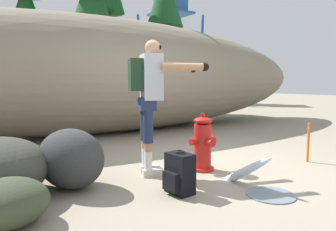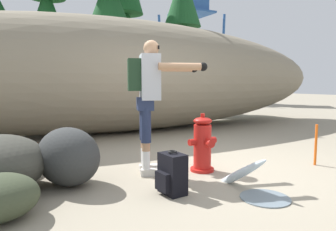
# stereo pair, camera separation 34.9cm
# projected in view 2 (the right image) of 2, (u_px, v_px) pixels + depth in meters

# --- Properties ---
(ground_plane) EXTENTS (56.00, 56.00, 0.04)m
(ground_plane) POSITION_uv_depth(u_px,v_px,m) (216.00, 169.00, 4.27)
(ground_plane) COLOR gray
(dirt_embankment) EXTENTS (12.85, 3.20, 2.75)m
(dirt_embankment) POSITION_uv_depth(u_px,v_px,m) (123.00, 76.00, 7.45)
(dirt_embankment) COLOR gray
(dirt_embankment) RESTS_ON ground_plane
(fire_hydrant) EXTENTS (0.42, 0.37, 0.79)m
(fire_hydrant) POSITION_uv_depth(u_px,v_px,m) (203.00, 145.00, 4.06)
(fire_hydrant) COLOR red
(fire_hydrant) RESTS_ON ground_plane
(hydrant_water_jet) EXTENTS (0.51, 1.25, 0.71)m
(hydrant_water_jet) POSITION_uv_depth(u_px,v_px,m) (240.00, 181.00, 3.44)
(hydrant_water_jet) COLOR silver
(hydrant_water_jet) RESTS_ON ground_plane
(utility_worker) EXTENTS (1.04, 0.69, 1.73)m
(utility_worker) POSITION_uv_depth(u_px,v_px,m) (150.00, 90.00, 3.87)
(utility_worker) COLOR beige
(utility_worker) RESTS_ON ground_plane
(spare_backpack) EXTENTS (0.31, 0.32, 0.47)m
(spare_backpack) POSITION_uv_depth(u_px,v_px,m) (172.00, 174.00, 3.23)
(spare_backpack) COLOR black
(spare_backpack) RESTS_ON ground_plane
(boulder_mid) EXTENTS (0.93, 1.02, 0.68)m
(boulder_mid) POSITION_uv_depth(u_px,v_px,m) (68.00, 157.00, 3.49)
(boulder_mid) COLOR #343636
(boulder_mid) RESTS_ON ground_plane
(boulder_outlier) EXTENTS (0.82, 0.83, 0.35)m
(boulder_outlier) POSITION_uv_depth(u_px,v_px,m) (12.00, 162.00, 3.89)
(boulder_outlier) COLOR #373A30
(boulder_outlier) RESTS_ON ground_plane
(pine_tree_left) EXTENTS (1.96, 1.96, 6.58)m
(pine_tree_left) POSITION_uv_depth(u_px,v_px,m) (47.00, 11.00, 10.36)
(pine_tree_left) COLOR #47331E
(pine_tree_left) RESTS_ON ground_plane
(pine_tree_center) EXTENTS (2.55, 2.55, 7.17)m
(pine_tree_center) POSITION_uv_depth(u_px,v_px,m) (109.00, 3.00, 9.97)
(pine_tree_center) COLOR #47331E
(pine_tree_center) RESTS_ON ground_plane
(pine_tree_right) EXTENTS (2.47, 2.47, 7.03)m
(pine_tree_right) POSITION_uv_depth(u_px,v_px,m) (125.00, 26.00, 12.83)
(pine_tree_right) COLOR #47331E
(pine_tree_right) RESTS_ON ground_plane
(pine_tree_far_right) EXTENTS (2.30, 2.30, 5.75)m
(pine_tree_far_right) POSITION_uv_depth(u_px,v_px,m) (182.00, 37.00, 12.17)
(pine_tree_far_right) COLOR #47331E
(pine_tree_far_right) RESTS_ON ground_plane
(watchtower) EXTENTS (3.84, 3.84, 8.51)m
(watchtower) POSITION_uv_depth(u_px,v_px,m) (192.00, 1.00, 18.89)
(watchtower) COLOR #285193
(watchtower) RESTS_ON ground_plane
(survey_stake) EXTENTS (0.04, 0.04, 0.60)m
(survey_stake) POSITION_uv_depth(u_px,v_px,m) (316.00, 145.00, 4.36)
(survey_stake) COLOR #E55914
(survey_stake) RESTS_ON ground_plane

